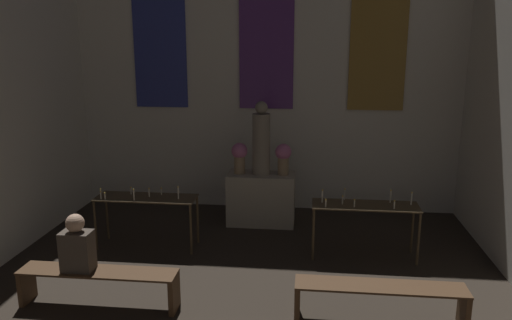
# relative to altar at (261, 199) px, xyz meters

# --- Properties ---
(wall_back) EXTENTS (7.20, 0.16, 5.93)m
(wall_back) POSITION_rel_altar_xyz_m (0.00, 0.94, 2.55)
(wall_back) COLOR silver
(wall_back) RESTS_ON ground_plane
(altar) EXTENTS (1.15, 0.58, 0.89)m
(altar) POSITION_rel_altar_xyz_m (0.00, 0.00, 0.00)
(altar) COLOR #ADA38E
(altar) RESTS_ON ground_plane
(statue) EXTENTS (0.30, 0.30, 1.24)m
(statue) POSITION_rel_altar_xyz_m (0.00, 0.00, 1.02)
(statue) COLOR gray
(statue) RESTS_ON altar
(flower_vase_left) EXTENTS (0.27, 0.27, 0.53)m
(flower_vase_left) POSITION_rel_altar_xyz_m (-0.37, 0.00, 0.76)
(flower_vase_left) COLOR #937A5B
(flower_vase_left) RESTS_ON altar
(flower_vase_right) EXTENTS (0.27, 0.27, 0.53)m
(flower_vase_right) POSITION_rel_altar_xyz_m (0.37, 0.00, 0.76)
(flower_vase_right) COLOR #937A5B
(flower_vase_right) RESTS_ON altar
(candle_rack_left) EXTENTS (1.53, 0.50, 1.00)m
(candle_rack_left) POSITION_rel_altar_xyz_m (-1.64, -1.20, 0.26)
(candle_rack_left) COLOR #473823
(candle_rack_left) RESTS_ON ground_plane
(candle_rack_right) EXTENTS (1.53, 0.50, 1.00)m
(candle_rack_right) POSITION_rel_altar_xyz_m (1.63, -1.20, 0.26)
(candle_rack_right) COLOR #473823
(candle_rack_right) RESTS_ON ground_plane
(pew_back_left) EXTENTS (1.90, 0.36, 0.46)m
(pew_back_left) POSITION_rel_altar_xyz_m (-1.64, -3.00, -0.11)
(pew_back_left) COLOR #4C331E
(pew_back_left) RESTS_ON ground_plane
(pew_back_right) EXTENTS (1.90, 0.36, 0.46)m
(pew_back_right) POSITION_rel_altar_xyz_m (1.64, -3.00, -0.11)
(pew_back_right) COLOR #4C331E
(pew_back_right) RESTS_ON ground_plane
(person_seated) EXTENTS (0.36, 0.24, 0.70)m
(person_seated) POSITION_rel_altar_xyz_m (-1.87, -3.00, 0.32)
(person_seated) COLOR #4C4238
(person_seated) RESTS_ON pew_back_left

